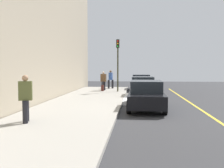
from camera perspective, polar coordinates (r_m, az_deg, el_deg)
The scene contains 12 objects.
ground_plane at distance 13.77m, azimuth 5.95°, elevation -5.67°, with size 56.00×56.00×0.00m, color #333335.
sidewalk at distance 14.10m, azimuth -7.63°, elevation -5.15°, with size 28.00×4.60×0.15m, color #A39E93.
lane_stripe_centre at distance 14.18m, azimuth 19.06°, elevation -5.57°, with size 28.00×0.14×0.01m, color gold.
snow_bank_curb at distance 18.10m, azimuth 3.56°, elevation -3.07°, with size 5.45×0.56×0.22m, color white.
parked_car_navy at distance 25.66m, azimuth 6.28°, elevation 0.34°, with size 4.77×1.93×1.51m.
parked_car_silver at distance 19.87m, azimuth 6.65°, elevation -0.62°, with size 4.13×1.91×1.51m.
parked_car_black at distance 13.96m, azimuth 7.39°, elevation -2.42°, with size 4.31×1.95×1.51m.
pedestrian_brown_coat at distance 23.61m, azimuth -1.86°, elevation 0.79°, with size 0.54×0.52×1.69m.
pedestrian_blue_coat at distance 25.92m, azimuth -0.30°, elevation 1.14°, with size 0.51×0.58×1.77m.
pedestrian_olive_coat at distance 10.42m, azimuth -18.14°, elevation -2.72°, with size 0.57×0.55×1.78m.
traffic_light_pole at distance 22.58m, azimuth 1.26°, elevation 5.96°, with size 0.35×0.26×4.43m.
rolling_suitcase at distance 23.15m, azimuth -2.06°, elevation -0.86°, with size 0.34×0.22×0.87m.
Camera 1 is at (13.59, -0.18, 2.22)m, focal length 42.38 mm.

